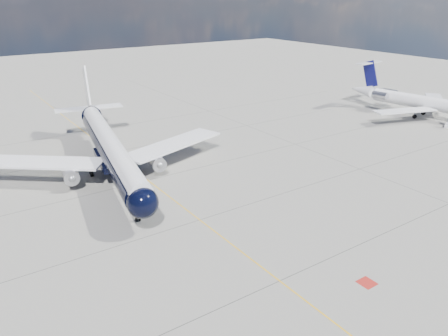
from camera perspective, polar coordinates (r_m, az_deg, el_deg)
The scene contains 5 objects.
ground at distance 70.89m, azimuth -11.64°, elevation -0.26°, with size 320.00×320.00×0.00m, color gray.
taxiway_centerline at distance 66.62m, azimuth -9.93°, elevation -1.59°, with size 0.16×160.00×0.01m, color #E0A50B.
red_marking at distance 45.93m, azimuth 18.15°, elevation -14.06°, with size 1.60×1.60×0.01m, color maroon.
main_airliner at distance 69.32m, azimuth -14.75°, elevation 2.73°, with size 38.53×47.42×13.77m.
regional_jet at distance 109.24m, azimuth 23.83°, elevation 8.08°, with size 29.02×33.63×11.41m.
Camera 1 is at (-24.50, -31.20, 26.08)m, focal length 35.00 mm.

